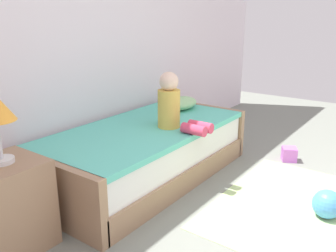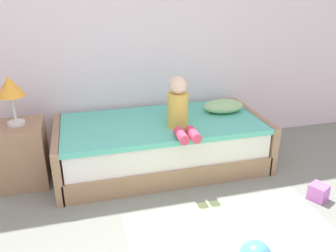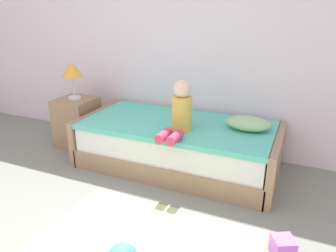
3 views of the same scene
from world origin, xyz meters
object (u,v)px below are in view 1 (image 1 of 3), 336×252
object	(u,v)px
pillow	(181,103)
toy_ball	(328,204)
toy_block	(290,154)
child_figure	(174,106)
nightstand	(9,206)
bed	(146,152)

from	to	relation	value
pillow	toy_ball	bearing A→B (deg)	-105.61
toy_block	pillow	bearing A→B (deg)	114.30
child_figure	toy_ball	distance (m)	1.46
nightstand	pillow	distance (m)	2.08
nightstand	toy_block	bearing A→B (deg)	-21.33
pillow	toy_block	xyz separation A→B (m)	(0.48, -1.06, -0.49)
bed	child_figure	distance (m)	0.52
toy_ball	nightstand	bearing A→B (deg)	135.24
bed	child_figure	world-z (taller)	child_figure
nightstand	pillow	world-z (taller)	pillow
nightstand	toy_block	xyz separation A→B (m)	(2.54, -0.99, -0.23)
bed	nightstand	world-z (taller)	nightstand
nightstand	pillow	xyz separation A→B (m)	(2.06, 0.07, 0.26)
child_figure	pillow	size ratio (longest dim) A/B	1.16
bed	toy_ball	distance (m)	1.58
nightstand	toy_ball	size ratio (longest dim) A/B	2.72
nightstand	pillow	size ratio (longest dim) A/B	1.36
toy_ball	toy_block	world-z (taller)	toy_ball
nightstand	toy_block	distance (m)	2.74
bed	toy_block	xyz separation A→B (m)	(1.19, -0.96, -0.17)
pillow	toy_block	distance (m)	1.27
child_figure	toy_ball	bearing A→B (deg)	-84.25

